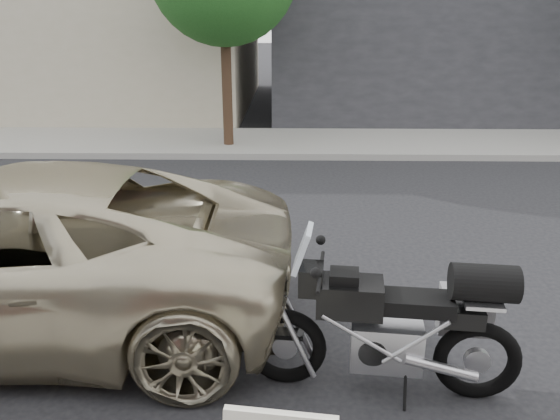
% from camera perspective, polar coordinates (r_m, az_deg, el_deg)
% --- Properties ---
extents(ground, '(120.00, 120.00, 0.00)m').
position_cam_1_polar(ground, '(7.92, 4.43, -3.94)').
color(ground, black).
rests_on(ground, ground).
extents(far_sidewalk, '(44.00, 3.00, 0.15)m').
position_cam_1_polar(far_sidewalk, '(14.10, 3.03, 7.03)').
color(far_sidewalk, gray).
rests_on(far_sidewalk, ground).
extents(far_building_dark, '(16.00, 11.00, 7.00)m').
position_cam_1_polar(far_building_dark, '(22.05, 22.23, 19.25)').
color(far_building_dark, '#25252A').
rests_on(far_building_dark, ground).
extents(motorcycle, '(2.41, 0.78, 1.53)m').
position_cam_1_polar(motorcycle, '(4.92, 12.41, -11.58)').
color(motorcycle, black).
rests_on(motorcycle, ground).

